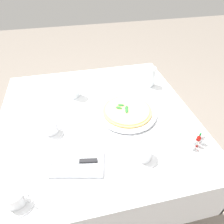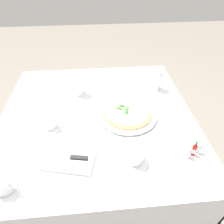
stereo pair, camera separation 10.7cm
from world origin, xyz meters
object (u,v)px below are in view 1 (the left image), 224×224
water_glass_near_right (73,88)px  dinner_knife (76,161)px  pizza_plate (127,112)px  water_glass_back_corner (150,78)px  salt_shaker (193,145)px  napkin_folded (77,163)px  hot_sauce_bottle (198,141)px  coffee_cup_left_edge (50,127)px  coffee_cup_near_left (143,153)px  pizza (127,110)px  pepper_shaker (202,139)px  coffee_cup_far_right (16,198)px

water_glass_near_right → dinner_knife: water_glass_near_right is taller
pizza_plate → water_glass_back_corner: (-0.22, -0.25, 0.04)m
salt_shaker → pizza_plate: bearing=-53.3°
napkin_folded → hot_sauce_bottle: hot_sauce_bottle is taller
coffee_cup_left_edge → hot_sauce_bottle: hot_sauce_bottle is taller
water_glass_near_right → napkin_folded: size_ratio=0.52×
dinner_knife → hot_sauce_bottle: (-0.54, 0.02, 0.01)m
coffee_cup_near_left → salt_shaker: bearing=179.6°
coffee_cup_left_edge → water_glass_back_corner: bearing=-154.4°
pizza_plate → pizza: bearing=-42.0°
pizza_plate → pepper_shaker: pepper_shaker is taller
coffee_cup_far_right → pepper_shaker: (-0.79, -0.10, -0.00)m
coffee_cup_far_right → pepper_shaker: size_ratio=2.31×
pizza → napkin_folded: bearing=42.4°
coffee_cup_far_right → water_glass_back_corner: 0.97m
coffee_cup_left_edge → coffee_cup_near_left: bearing=147.9°
napkin_folded → salt_shaker: size_ratio=4.33×
coffee_cup_far_right → napkin_folded: size_ratio=0.53×
pizza_plate → coffee_cup_near_left: 0.29m
pizza → coffee_cup_far_right: bearing=36.2°
pizza_plate → coffee_cup_near_left: (0.01, 0.29, 0.02)m
pizza_plate → salt_shaker: salt_shaker is taller
water_glass_near_right → hot_sauce_bottle: size_ratio=1.53×
water_glass_back_corner → hot_sauce_bottle: water_glass_back_corner is taller
salt_shaker → pepper_shaker: size_ratio=1.00×
water_glass_near_right → pepper_shaker: size_ratio=2.26×
salt_shaker → pepper_shaker: (-0.06, -0.02, 0.00)m
water_glass_back_corner → hot_sauce_bottle: (-0.03, 0.53, -0.02)m
coffee_cup_left_edge → napkin_folded: coffee_cup_left_edge is taller
pizza_plate → salt_shaker: 0.37m
pizza_plate → pizza: (0.00, -0.00, 0.01)m
water_glass_near_right → hot_sauce_bottle: 0.73m
water_glass_back_corner → napkin_folded: size_ratio=0.52×
coffee_cup_left_edge → salt_shaker: 0.67m
coffee_cup_left_edge → pizza: bearing=-172.8°
pizza_plate → coffee_cup_left_edge: (0.40, 0.05, 0.02)m
coffee_cup_far_right → salt_shaker: 0.74m
pizza → coffee_cup_left_edge: size_ratio=2.04×
pizza_plate → coffee_cup_far_right: size_ratio=2.45×
napkin_folded → water_glass_near_right: bearing=-79.8°
coffee_cup_near_left → dinner_knife: (0.28, -0.03, -0.01)m
coffee_cup_far_right → pepper_shaker: bearing=-172.5°
coffee_cup_far_right → napkin_folded: coffee_cup_far_right is taller
pepper_shaker → coffee_cup_near_left: bearing=3.6°
water_glass_back_corner → salt_shaker: 0.54m
coffee_cup_left_edge → water_glass_back_corner: 0.69m
dinner_knife → pepper_shaker: pepper_shaker is taller
pizza_plate → napkin_folded: bearing=42.4°
pizza → water_glass_near_right: bearing=-41.0°
coffee_cup_near_left → napkin_folded: bearing=-5.1°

